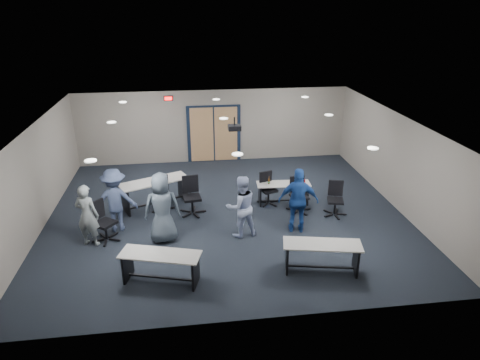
{
  "coord_description": "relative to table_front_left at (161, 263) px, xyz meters",
  "views": [
    {
      "loc": [
        -1.07,
        -10.95,
        5.64
      ],
      "look_at": [
        0.35,
        -0.3,
        1.15
      ],
      "focal_mm": 32.0,
      "sensor_mm": 36.0,
      "label": 1
    }
  ],
  "objects": [
    {
      "name": "person_lightblue",
      "position": [
        1.98,
        1.77,
        0.35
      ],
      "size": [
        0.93,
        0.79,
        1.65
      ],
      "primitive_type": "imported",
      "rotation": [
        0.0,
        0.0,
        3.38
      ],
      "color": "#AFBFE8",
      "rests_on": "floor"
    },
    {
      "name": "double_door",
      "position": [
        1.73,
        7.5,
        0.57
      ],
      "size": [
        2.0,
        0.07,
        2.2
      ],
      "color": "black",
      "rests_on": "back_wall"
    },
    {
      "name": "chair_back_b",
      "position": [
        0.76,
        3.15,
        0.07
      ],
      "size": [
        0.77,
        0.77,
        1.1
      ],
      "primitive_type": null,
      "rotation": [
        0.0,
        0.0,
        0.12
      ],
      "color": "black",
      "rests_on": "floor"
    },
    {
      "name": "exit_sign",
      "position": [
        0.13,
        7.48,
        1.97
      ],
      "size": [
        0.32,
        0.07,
        0.18
      ],
      "color": "black",
      "rests_on": "back_wall"
    },
    {
      "name": "chair_loose_right",
      "position": [
        4.77,
        2.53,
        0.02
      ],
      "size": [
        0.76,
        0.76,
        0.99
      ],
      "primitive_type": null,
      "rotation": [
        0.0,
        0.0,
        -0.25
      ],
      "color": "black",
      "rests_on": "floor"
    },
    {
      "name": "person_plaid",
      "position": [
        -0.0,
        1.77,
        0.44
      ],
      "size": [
        0.93,
        0.64,
        1.83
      ],
      "primitive_type": "imported",
      "rotation": [
        0.0,
        0.0,
        3.21
      ],
      "color": "#4D5B6A",
      "rests_on": "floor"
    },
    {
      "name": "person_navy",
      "position": [
        3.48,
        1.79,
        0.4
      ],
      "size": [
        1.1,
        0.64,
        1.76
      ],
      "primitive_type": "imported",
      "rotation": [
        0.0,
        0.0,
        2.93
      ],
      "color": "navy",
      "rests_on": "floor"
    },
    {
      "name": "table_back_left",
      "position": [
        -0.31,
        3.81,
        0.08
      ],
      "size": [
        2.1,
        1.42,
        0.81
      ],
      "rotation": [
        0.0,
        0.0,
        0.42
      ],
      "color": "beige",
      "rests_on": "floor"
    },
    {
      "name": "table_back_right",
      "position": [
        3.49,
        3.5,
        -0.03
      ],
      "size": [
        1.62,
        0.63,
        0.88
      ],
      "rotation": [
        0.0,
        0.0,
        -0.06
      ],
      "color": "beige",
      "rests_on": "floor"
    },
    {
      "name": "back_wall",
      "position": [
        1.73,
        7.54,
        0.87
      ],
      "size": [
        10.0,
        0.04,
        2.7
      ],
      "primitive_type": "cube",
      "color": "gray",
      "rests_on": "floor"
    },
    {
      "name": "table_front_left",
      "position": [
        0.0,
        0.0,
        0.0
      ],
      "size": [
        1.81,
        1.04,
        0.7
      ],
      "rotation": [
        0.0,
        0.0,
        -0.29
      ],
      "color": "beige",
      "rests_on": "floor"
    },
    {
      "name": "chair_back_d",
      "position": [
        3.81,
        2.87,
        0.04
      ],
      "size": [
        0.74,
        0.74,
        1.03
      ],
      "primitive_type": null,
      "rotation": [
        0.0,
        0.0,
        0.14
      ],
      "color": "black",
      "rests_on": "floor"
    },
    {
      "name": "left_wall",
      "position": [
        -3.27,
        3.04,
        0.87
      ],
      "size": [
        0.04,
        9.0,
        2.7
      ],
      "primitive_type": "cube",
      "color": "gray",
      "rests_on": "floor"
    },
    {
      "name": "chair_back_c",
      "position": [
        3.05,
        3.51,
        0.01
      ],
      "size": [
        0.77,
        0.77,
        0.98
      ],
      "primitive_type": null,
      "rotation": [
        0.0,
        0.0,
        0.31
      ],
      "color": "black",
      "rests_on": "floor"
    },
    {
      "name": "table_front_right",
      "position": [
        3.55,
        -0.07,
        0.0
      ],
      "size": [
        1.81,
        0.91,
        0.7
      ],
      "rotation": [
        0.0,
        0.0,
        -0.21
      ],
      "color": "beige",
      "rests_on": "floor"
    },
    {
      "name": "chair_loose_left",
      "position": [
        -1.46,
        1.95,
        0.05
      ],
      "size": [
        0.93,
        0.93,
        1.06
      ],
      "primitive_type": null,
      "rotation": [
        0.0,
        0.0,
        0.91
      ],
      "color": "black",
      "rests_on": "floor"
    },
    {
      "name": "person_gray",
      "position": [
        -1.82,
        1.81,
        0.33
      ],
      "size": [
        0.68,
        0.56,
        1.62
      ],
      "primitive_type": "imported",
      "rotation": [
        0.0,
        0.0,
        2.81
      ],
      "color": "gray",
      "rests_on": "floor"
    },
    {
      "name": "ceiling_can_lights",
      "position": [
        1.73,
        3.29,
        2.19
      ],
      "size": [
        6.24,
        5.74,
        0.02
      ],
      "primitive_type": null,
      "color": "white",
      "rests_on": "ceiling"
    },
    {
      "name": "floor",
      "position": [
        1.73,
        3.04,
        -0.48
      ],
      "size": [
        10.0,
        10.0,
        0.0
      ],
      "primitive_type": "plane",
      "color": "black",
      "rests_on": "ground"
    },
    {
      "name": "chair_back_a",
      "position": [
        -0.11,
        3.53,
        0.03
      ],
      "size": [
        0.65,
        0.65,
        1.01
      ],
      "primitive_type": null,
      "rotation": [
        0.0,
        0.0,
        0.01
      ],
      "color": "black",
      "rests_on": "floor"
    },
    {
      "name": "ceiling",
      "position": [
        1.73,
        3.04,
        2.22
      ],
      "size": [
        10.0,
        9.0,
        0.04
      ],
      "primitive_type": "cube",
      "color": "white",
      "rests_on": "back_wall"
    },
    {
      "name": "front_wall",
      "position": [
        1.73,
        -1.46,
        0.87
      ],
      "size": [
        10.0,
        0.04,
        2.7
      ],
      "primitive_type": "cube",
      "color": "gray",
      "rests_on": "floor"
    },
    {
      "name": "ceiling_projector",
      "position": [
        2.03,
        3.53,
        1.93
      ],
      "size": [
        0.35,
        0.32,
        0.37
      ],
      "color": "black",
      "rests_on": "ceiling"
    },
    {
      "name": "person_back",
      "position": [
        -1.24,
        2.5,
        0.39
      ],
      "size": [
        1.14,
        0.68,
        1.72
      ],
      "primitive_type": "imported",
      "rotation": [
        0.0,
        0.0,
        3.18
      ],
      "color": "#414F76",
      "rests_on": "floor"
    },
    {
      "name": "right_wall",
      "position": [
        6.73,
        3.04,
        0.87
      ],
      "size": [
        0.04,
        9.0,
        2.7
      ],
      "primitive_type": "cube",
      "color": "gray",
      "rests_on": "floor"
    }
  ]
}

